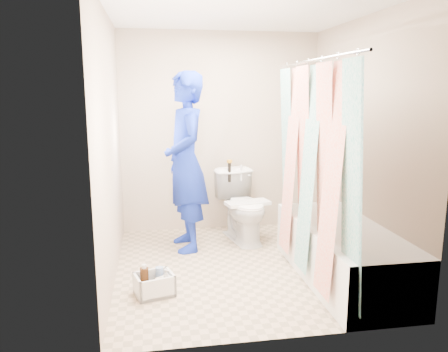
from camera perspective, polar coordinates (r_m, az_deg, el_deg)
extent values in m
plane|color=tan|center=(4.39, 2.23, -11.73)|extent=(2.60, 2.60, 0.00)
cube|color=white|center=(4.11, 2.50, 20.83)|extent=(2.40, 2.60, 0.02)
cube|color=tan|center=(5.36, -0.48, 5.68)|extent=(2.40, 0.02, 2.40)
cube|color=tan|center=(2.84, 7.69, 0.81)|extent=(2.40, 0.02, 2.40)
cube|color=tan|center=(4.02, -14.69, 3.53)|extent=(0.02, 2.60, 2.40)
cube|color=tan|center=(4.48, 17.59, 4.12)|extent=(0.02, 2.60, 2.40)
cube|color=white|center=(4.18, 15.13, -9.66)|extent=(0.70, 1.75, 0.50)
cube|color=white|center=(4.11, 15.28, -6.92)|extent=(0.58, 1.63, 0.06)
cylinder|color=silver|center=(3.80, 11.77, 14.60)|extent=(0.02, 1.90, 0.02)
cube|color=silver|center=(3.85, 11.23, 0.66)|extent=(0.06, 1.75, 1.80)
imported|color=white|center=(5.02, 2.51, -3.97)|extent=(0.59, 0.86, 0.80)
cube|color=white|center=(4.89, 3.11, -3.55)|extent=(0.52, 0.31, 0.04)
cylinder|color=black|center=(5.10, 0.71, 0.52)|extent=(0.04, 0.04, 0.24)
cylinder|color=orange|center=(5.08, 0.71, 1.94)|extent=(0.06, 0.06, 0.03)
cylinder|color=silver|center=(5.16, 2.26, 0.39)|extent=(0.03, 0.03, 0.19)
imported|color=#100F9C|center=(4.67, -5.02, 1.80)|extent=(0.56, 0.76, 1.91)
cube|color=silver|center=(3.88, -9.05, -14.86)|extent=(0.37, 0.32, 0.03)
cube|color=silver|center=(3.81, -11.24, -14.12)|extent=(0.09, 0.24, 0.19)
cube|color=silver|center=(3.88, -6.98, -13.50)|extent=(0.09, 0.24, 0.19)
cube|color=silver|center=(3.74, -8.58, -14.50)|extent=(0.30, 0.10, 0.19)
cube|color=silver|center=(3.94, -9.56, -13.17)|extent=(0.30, 0.10, 0.19)
cylinder|color=#391E0B|center=(3.84, -10.35, -13.17)|extent=(0.07, 0.07, 0.21)
cylinder|color=silver|center=(3.89, -8.42, -12.97)|extent=(0.07, 0.07, 0.19)
cylinder|color=beige|center=(3.80, -8.56, -14.01)|extent=(0.05, 0.05, 0.13)
cylinder|color=#391E0B|center=(3.78, -9.89, -14.77)|extent=(0.06, 0.06, 0.06)
cylinder|color=gold|center=(3.77, -9.91, -14.26)|extent=(0.06, 0.06, 0.01)
imported|color=silver|center=(3.82, -7.55, -13.36)|extent=(0.13, 0.13, 0.20)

